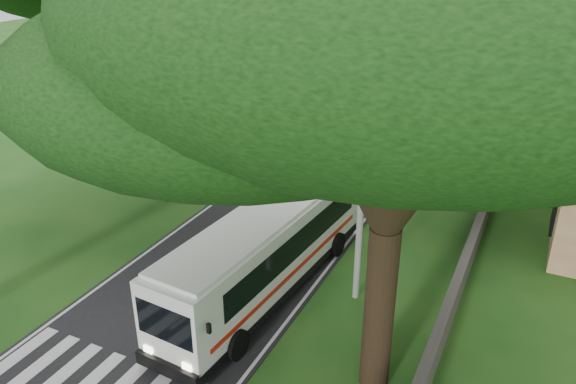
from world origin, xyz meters
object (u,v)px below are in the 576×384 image
Objects in this scene: pole_near at (361,198)px; pole_far at (501,34)px; distant_car_b at (418,60)px; distant_car_a at (392,78)px; coach_bus at (268,247)px; pole_mid at (463,79)px; distant_car_c at (474,44)px; pedestrian at (168,188)px.

pole_near is 1.00× the size of pole_far.
distant_car_a is at bearing -77.73° from distant_car_b.
pole_far is at bearing -117.76° from distant_car_a.
pole_far reaches higher than distant_car_b.
pole_near is 4.12m from coach_bus.
distant_car_a is at bearing 122.66° from pole_mid.
pole_mid reaches higher than distant_car_c.
pole_mid is at bearing 95.74° from distant_car_c.
pedestrian is (-7.58, -49.72, -0.02)m from distant_car_c.
pole_far is 8.93m from distant_car_b.
distant_car_b is 12.26m from distant_car_c.
distant_car_b is (-7.97, 41.98, -3.52)m from pole_near.
pole_near is 2.09× the size of distant_car_b.
pedestrian is at bearing 161.56° from pole_near.
pole_far is at bearing 89.91° from coach_bus.
coach_bus is (-3.26, -20.93, -2.34)m from pole_mid.
pole_mid is at bearing -35.35° from pedestrian.
pole_mid is 23.64m from distant_car_b.
distant_car_b is at bearing 70.21° from distant_car_c.
coach_bus is 33.81m from distant_car_a.
coach_bus is at bearing 89.70° from distant_car_c.
pole_near is 42.87m from distant_car_b.
distant_car_a is at bearing -6.72° from pedestrian.
distant_car_a reaches higher than distant_car_b.
coach_bus is 43.18m from distant_car_b.
pole_far is 0.68× the size of coach_bus.
coach_bus reaches higher than distant_car_c.
pole_far is (0.00, 20.00, 0.00)m from pole_mid.
pedestrian is (-3.65, -38.10, 0.09)m from distant_car_b.
pole_mid is 15.26m from distant_car_a.
distant_car_c is 50.30m from pedestrian.
coach_bus reaches higher than distant_car_a.
coach_bus is 2.31× the size of distant_car_c.
coach_bus is at bearing -94.55° from pole_far.
pole_near is 5.35× the size of pedestrian.
pole_near is 1.00× the size of pole_mid.
distant_car_c is at bearing 94.31° from pole_near.
coach_bus is at bearing -164.15° from pole_near.
distant_car_c is at bearing 83.97° from distant_car_b.
pole_mid is 1.58× the size of distant_car_c.
distant_car_b is at bearing -5.05° from pedestrian.
pedestrian is (-11.62, -36.13, -3.43)m from pole_far.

